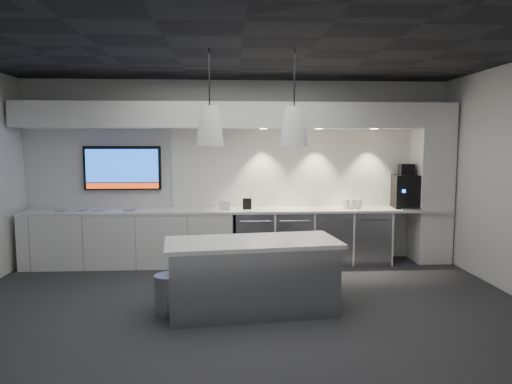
{
  "coord_description": "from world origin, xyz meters",
  "views": [
    {
      "loc": [
        -0.14,
        -5.15,
        1.95
      ],
      "look_at": [
        0.22,
        1.1,
        1.29
      ],
      "focal_mm": 32.0,
      "sensor_mm": 36.0,
      "label": 1
    }
  ],
  "objects": [
    {
      "name": "floor",
      "position": [
        0.0,
        0.0,
        0.0
      ],
      "size": [
        7.0,
        7.0,
        0.0
      ],
      "primitive_type": "plane",
      "color": "#2A2A2C",
      "rests_on": "ground"
    },
    {
      "name": "ceiling",
      "position": [
        0.0,
        0.0,
        3.0
      ],
      "size": [
        7.0,
        7.0,
        0.0
      ],
      "primitive_type": "plane",
      "rotation": [
        3.14,
        0.0,
        0.0
      ],
      "color": "black",
      "rests_on": "wall_back"
    },
    {
      "name": "wall_back",
      "position": [
        0.0,
        2.5,
        1.5
      ],
      "size": [
        7.0,
        0.0,
        7.0
      ],
      "primitive_type": "plane",
      "rotation": [
        1.57,
        0.0,
        0.0
      ],
      "color": "silver",
      "rests_on": "floor"
    },
    {
      "name": "wall_front",
      "position": [
        0.0,
        -2.5,
        1.5
      ],
      "size": [
        7.0,
        0.0,
        7.0
      ],
      "primitive_type": "plane",
      "rotation": [
        -1.57,
        0.0,
        0.0
      ],
      "color": "silver",
      "rests_on": "floor"
    },
    {
      "name": "back_counter",
      "position": [
        0.0,
        2.17,
        0.88
      ],
      "size": [
        6.8,
        0.65,
        0.04
      ],
      "primitive_type": "cube",
      "color": "white",
      "rests_on": "left_base_cabinets"
    },
    {
      "name": "left_base_cabinets",
      "position": [
        -1.75,
        2.17,
        0.43
      ],
      "size": [
        3.3,
        0.63,
        0.86
      ],
      "primitive_type": "cube",
      "color": "white",
      "rests_on": "floor"
    },
    {
      "name": "fridge_unit_a",
      "position": [
        0.25,
        2.17,
        0.42
      ],
      "size": [
        0.6,
        0.61,
        0.85
      ],
      "primitive_type": "cube",
      "color": "gray",
      "rests_on": "floor"
    },
    {
      "name": "fridge_unit_b",
      "position": [
        0.88,
        2.17,
        0.42
      ],
      "size": [
        0.6,
        0.61,
        0.85
      ],
      "primitive_type": "cube",
      "color": "gray",
      "rests_on": "floor"
    },
    {
      "name": "fridge_unit_c",
      "position": [
        1.51,
        2.17,
        0.42
      ],
      "size": [
        0.6,
        0.61,
        0.85
      ],
      "primitive_type": "cube",
      "color": "gray",
      "rests_on": "floor"
    },
    {
      "name": "fridge_unit_d",
      "position": [
        2.14,
        2.17,
        0.42
      ],
      "size": [
        0.6,
        0.61,
        0.85
      ],
      "primitive_type": "cube",
      "color": "gray",
      "rests_on": "floor"
    },
    {
      "name": "backsplash",
      "position": [
        1.2,
        2.48,
        1.55
      ],
      "size": [
        4.6,
        0.03,
        1.3
      ],
      "primitive_type": "cube",
      "color": "white",
      "rests_on": "wall_back"
    },
    {
      "name": "soffit",
      "position": [
        0.0,
        2.2,
        2.4
      ],
      "size": [
        6.9,
        0.6,
        0.4
      ],
      "primitive_type": "cube",
      "color": "white",
      "rests_on": "wall_back"
    },
    {
      "name": "column",
      "position": [
        3.2,
        2.2,
        1.3
      ],
      "size": [
        0.55,
        0.55,
        2.6
      ],
      "primitive_type": "cube",
      "color": "white",
      "rests_on": "floor"
    },
    {
      "name": "wall_tv",
      "position": [
        -1.9,
        2.45,
        1.56
      ],
      "size": [
        1.25,
        0.07,
        0.72
      ],
      "color": "black",
      "rests_on": "wall_back"
    },
    {
      "name": "island",
      "position": [
        0.11,
        0.02,
        0.43
      ],
      "size": [
        2.08,
        1.09,
        0.84
      ],
      "rotation": [
        0.0,
        0.0,
        0.12
      ],
      "color": "gray",
      "rests_on": "floor"
    },
    {
      "name": "bin",
      "position": [
        -0.85,
        -0.01,
        0.23
      ],
      "size": [
        0.34,
        0.34,
        0.46
      ],
      "primitive_type": "cylinder",
      "rotation": [
        0.0,
        0.0,
        0.04
      ],
      "color": "gray",
      "rests_on": "floor"
    },
    {
      "name": "coffee_machine",
      "position": [
        2.77,
        2.2,
        1.2
      ],
      "size": [
        0.45,
        0.61,
        0.72
      ],
      "rotation": [
        0.0,
        0.0,
        -0.13
      ],
      "color": "black",
      "rests_on": "back_counter"
    },
    {
      "name": "sign_black",
      "position": [
        0.14,
        2.15,
        0.99
      ],
      "size": [
        0.14,
        0.03,
        0.18
      ],
      "primitive_type": "cube",
      "rotation": [
        0.0,
        0.0,
        0.04
      ],
      "color": "black",
      "rests_on": "back_counter"
    },
    {
      "name": "sign_white",
      "position": [
        -0.22,
        2.09,
        0.97
      ],
      "size": [
        0.18,
        0.06,
        0.14
      ],
      "primitive_type": "cube",
      "rotation": [
        0.0,
        0.0,
        -0.2
      ],
      "color": "white",
      "rests_on": "back_counter"
    },
    {
      "name": "cup_cluster",
      "position": [
        1.87,
        2.16,
        0.98
      ],
      "size": [
        0.29,
        0.18,
        0.16
      ],
      "primitive_type": null,
      "color": "silver",
      "rests_on": "back_counter"
    },
    {
      "name": "tray_a",
      "position": [
        -2.78,
        2.08,
        0.91
      ],
      "size": [
        0.16,
        0.16,
        0.02
      ],
      "primitive_type": "cube",
      "rotation": [
        0.0,
        0.0,
        0.03
      ],
      "color": "#9C9C9C",
      "rests_on": "back_counter"
    },
    {
      "name": "tray_b",
      "position": [
        -2.48,
        2.16,
        0.91
      ],
      "size": [
        0.16,
        0.16,
        0.02
      ],
      "primitive_type": "cube",
      "rotation": [
        0.0,
        0.0,
        -0.02
      ],
      "color": "#9C9C9C",
      "rests_on": "back_counter"
    },
    {
      "name": "tray_c",
      "position": [
        -2.2,
        2.11,
        0.91
      ],
      "size": [
        0.17,
        0.17,
        0.02
      ],
      "primitive_type": "cube",
      "rotation": [
        0.0,
        0.0,
        -0.06
      ],
      "color": "#9C9C9C",
      "rests_on": "back_counter"
    },
    {
      "name": "tray_d",
      "position": [
        -1.73,
        2.12,
        0.91
      ],
      "size": [
        0.19,
        0.19,
        0.02
      ],
      "primitive_type": "cube",
      "rotation": [
        0.0,
        0.0,
        -0.2
      ],
      "color": "#9C9C9C",
      "rests_on": "back_counter"
    },
    {
      "name": "pendant_left",
      "position": [
        -0.36,
        0.02,
        2.15
      ],
      "size": [
        0.31,
        0.31,
        1.15
      ],
      "color": "white",
      "rests_on": "ceiling"
    },
    {
      "name": "pendant_right",
      "position": [
        0.59,
        0.02,
        2.15
      ],
      "size": [
        0.31,
        0.31,
        1.15
      ],
      "color": "white",
      "rests_on": "ceiling"
    }
  ]
}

